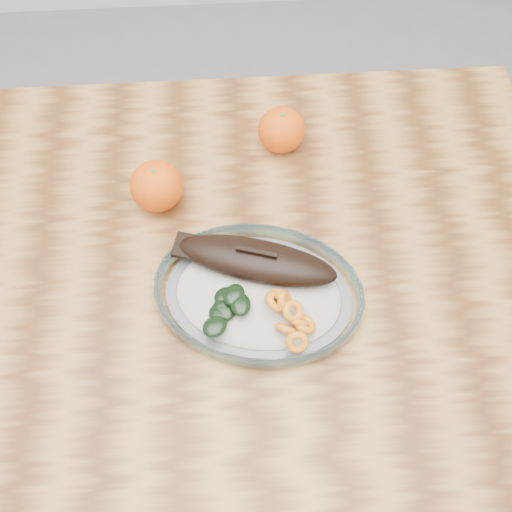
% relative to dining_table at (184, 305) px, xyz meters
% --- Properties ---
extents(ground, '(3.00, 3.00, 0.00)m').
position_rel_dining_table_xyz_m(ground, '(0.00, 0.00, -0.65)').
color(ground, slate).
rests_on(ground, ground).
extents(dining_table, '(1.20, 0.80, 0.75)m').
position_rel_dining_table_xyz_m(dining_table, '(0.00, 0.00, 0.00)').
color(dining_table, '#5A3315').
rests_on(dining_table, ground).
extents(plated_meal, '(0.65, 0.65, 0.08)m').
position_rel_dining_table_xyz_m(plated_meal, '(0.12, -0.04, 0.12)').
color(plated_meal, white).
rests_on(plated_meal, dining_table).
extents(orange_left, '(0.08, 0.08, 0.08)m').
position_rel_dining_table_xyz_m(orange_left, '(-0.03, 0.14, 0.14)').
color(orange_left, '#FF4A05').
rests_on(orange_left, dining_table).
extents(orange_right, '(0.08, 0.08, 0.08)m').
position_rel_dining_table_xyz_m(orange_right, '(0.17, 0.24, 0.14)').
color(orange_right, '#FF4A05').
rests_on(orange_right, dining_table).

